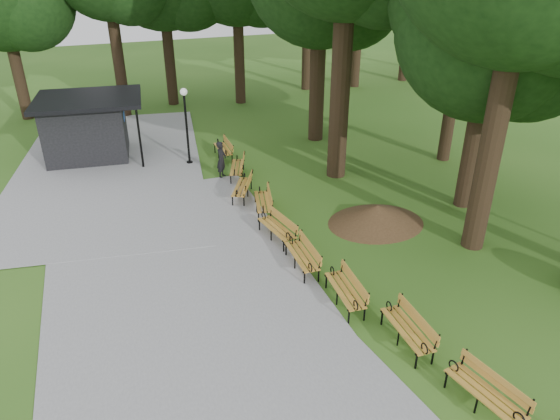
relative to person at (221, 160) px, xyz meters
name	(u,v)px	position (x,y,z in m)	size (l,w,h in m)	color
ground	(360,332)	(0.42, -10.98, -0.80)	(100.00, 100.00, 0.00)	#34651C
path	(179,300)	(-3.58, -7.98, -0.77)	(12.00, 38.00, 0.06)	gray
person	(221,160)	(0.00, 0.00, 0.00)	(0.58, 0.38, 1.59)	black
kiosk	(86,128)	(-5.09, 4.64, 0.64)	(4.59, 3.99, 2.87)	black
lamp_post	(185,111)	(-0.95, 2.06, 1.66)	(0.32, 0.32, 3.46)	black
dirt_mound	(377,214)	(3.91, -6.09, -0.45)	(2.95, 2.95, 0.70)	#47301C
bench_1	(485,393)	(1.59, -14.08, -0.36)	(1.90, 0.64, 0.88)	#C5892D
bench_2	(407,329)	(1.26, -11.77, -0.36)	(1.90, 0.64, 0.88)	#C5892D
bench_3	(345,290)	(0.62, -9.78, -0.36)	(1.90, 0.64, 0.88)	#C5892D
bench_4	(302,256)	(0.25, -7.75, -0.36)	(1.90, 0.64, 0.88)	#C5892D
bench_5	(277,228)	(0.19, -5.86, -0.36)	(1.90, 0.64, 0.88)	#C5892D
bench_6	(263,202)	(0.45, -3.79, -0.36)	(1.90, 0.64, 0.88)	#C5892D
bench_7	(242,187)	(0.15, -2.26, -0.36)	(1.90, 0.64, 0.88)	#C5892D
bench_8	(237,167)	(0.61, -0.24, -0.36)	(1.90, 0.64, 0.88)	#C5892D
bench_9	(223,149)	(0.68, 2.17, -0.36)	(1.90, 0.64, 0.88)	#C5892D
lawn_tree_1	(494,26)	(7.74, -6.05, 5.71)	(6.38, 6.38, 9.73)	black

